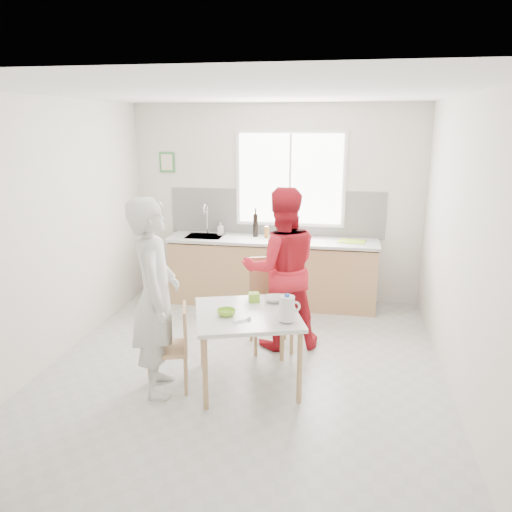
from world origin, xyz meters
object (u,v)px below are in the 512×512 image
(bowl_white, at_px, (274,299))
(milk_jug, at_px, (287,308))
(chair_far, at_px, (270,299))
(bowl_green, at_px, (226,313))
(chair_left, at_px, (174,344))
(person_white, at_px, (155,297))
(wine_bottle_b, at_px, (279,226))
(wine_bottle_a, at_px, (255,225))
(person_red, at_px, (281,269))
(dining_table, at_px, (247,320))

(bowl_white, height_order, milk_jug, milk_jug)
(chair_far, xyz_separation_m, bowl_green, (-0.26, -1.00, 0.21))
(chair_left, relative_size, person_white, 0.44)
(person_white, relative_size, wine_bottle_b, 6.10)
(person_white, distance_m, wine_bottle_a, 2.63)
(person_white, xyz_separation_m, bowl_green, (0.62, 0.15, -0.16))
(chair_far, xyz_separation_m, person_red, (0.12, 0.02, 0.35))
(bowl_white, distance_m, wine_bottle_b, 2.10)
(dining_table, bearing_deg, person_white, -162.20)
(person_red, relative_size, wine_bottle_b, 5.96)
(chair_left, distance_m, wine_bottle_a, 2.64)
(person_red, xyz_separation_m, wine_bottle_b, (-0.23, 1.47, 0.18))
(wine_bottle_a, xyz_separation_m, wine_bottle_b, (0.31, 0.06, -0.01))
(chair_far, height_order, person_red, person_red)
(person_white, bearing_deg, chair_far, -55.16)
(chair_left, distance_m, chair_far, 1.33)
(chair_left, xyz_separation_m, bowl_white, (0.86, 0.54, 0.31))
(milk_jug, xyz_separation_m, wine_bottle_b, (-0.42, 2.56, 0.21))
(chair_far, xyz_separation_m, wine_bottle_b, (-0.11, 1.50, 0.52))
(bowl_green, height_order, wine_bottle_a, wine_bottle_a)
(wine_bottle_b, bearing_deg, dining_table, -89.38)
(chair_left, distance_m, wine_bottle_b, 2.75)
(chair_left, height_order, person_white, person_white)
(milk_jug, bearing_deg, dining_table, 139.01)
(bowl_white, bearing_deg, wine_bottle_b, 96.51)
(wine_bottle_a, bearing_deg, dining_table, -81.69)
(wine_bottle_a, bearing_deg, person_red, -69.01)
(bowl_white, distance_m, milk_jug, 0.54)
(bowl_white, xyz_separation_m, wine_bottle_a, (-0.55, 2.00, 0.33))
(chair_left, height_order, milk_jug, milk_jug)
(wine_bottle_a, distance_m, wine_bottle_b, 0.32)
(dining_table, distance_m, milk_jug, 0.48)
(dining_table, xyz_separation_m, wine_bottle_a, (-0.34, 2.33, 0.43))
(chair_far, relative_size, wine_bottle_b, 3.32)
(chair_left, relative_size, bowl_white, 3.98)
(person_white, bearing_deg, milk_jug, -103.63)
(person_white, xyz_separation_m, milk_jug, (1.19, 0.09, -0.06))
(person_red, bearing_deg, dining_table, 59.74)
(wine_bottle_b, bearing_deg, chair_left, -103.63)
(bowl_green, xyz_separation_m, bowl_white, (0.38, 0.44, -0.00))
(person_red, height_order, wine_bottle_b, person_red)
(person_white, relative_size, bowl_green, 10.55)
(bowl_white, bearing_deg, chair_far, 102.83)
(person_white, bearing_deg, chair_left, -90.00)
(chair_left, xyz_separation_m, person_white, (-0.14, -0.05, 0.47))
(chair_far, distance_m, wine_bottle_b, 1.59)
(chair_far, distance_m, person_white, 1.49)
(dining_table, xyz_separation_m, chair_far, (0.08, 0.89, -0.10))
(chair_far, distance_m, bowl_green, 1.05)
(bowl_green, bearing_deg, bowl_white, 48.76)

